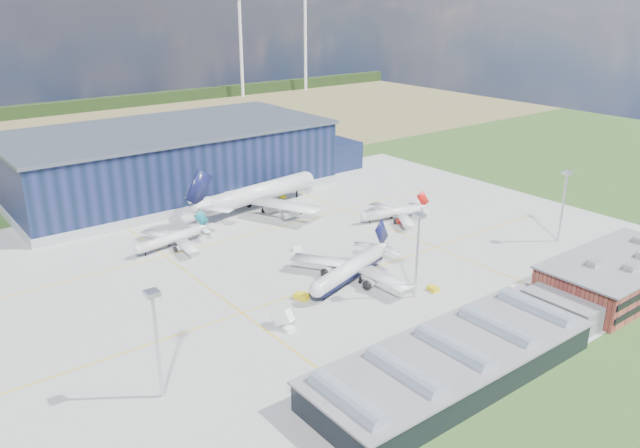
% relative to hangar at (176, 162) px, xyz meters
% --- Properties ---
extents(ground, '(600.00, 600.00, 0.00)m').
position_rel_hangar_xyz_m(ground, '(-2.81, -94.80, -11.62)').
color(ground, '#2E4B1C').
rests_on(ground, ground).
extents(apron, '(220.00, 160.00, 0.08)m').
position_rel_hangar_xyz_m(apron, '(-2.81, -84.80, -11.59)').
color(apron, '#9D9D98').
rests_on(apron, ground).
extents(farmland, '(600.00, 220.00, 0.01)m').
position_rel_hangar_xyz_m(farmland, '(-2.81, 125.20, -11.62)').
color(farmland, olive).
rests_on(farmland, ground).
extents(treeline, '(600.00, 8.00, 8.00)m').
position_rel_hangar_xyz_m(treeline, '(-2.81, 205.20, -7.62)').
color(treeline, black).
rests_on(treeline, ground).
extents(hangar, '(145.00, 62.00, 26.10)m').
position_rel_hangar_xyz_m(hangar, '(0.00, 0.00, 0.00)').
color(hangar, black).
rests_on(hangar, ground).
extents(ops_building, '(46.00, 23.00, 10.90)m').
position_rel_hangar_xyz_m(ops_building, '(52.20, -154.81, -6.82)').
color(ops_building, maroon).
rests_on(ops_building, ground).
extents(glass_concourse, '(78.00, 23.00, 8.60)m').
position_rel_hangar_xyz_m(glass_concourse, '(-9.26, -154.80, -7.93)').
color(glass_concourse, black).
rests_on(glass_concourse, ground).
extents(light_mast_west, '(2.60, 2.60, 23.00)m').
position_rel_hangar_xyz_m(light_mast_west, '(-62.81, -124.80, 3.82)').
color(light_mast_west, silver).
rests_on(light_mast_west, ground).
extents(light_mast_center, '(2.60, 2.60, 23.00)m').
position_rel_hangar_xyz_m(light_mast_center, '(7.19, -124.80, 3.82)').
color(light_mast_center, silver).
rests_on(light_mast_center, ground).
extents(light_mast_east, '(2.60, 2.60, 23.00)m').
position_rel_hangar_xyz_m(light_mast_east, '(72.19, -124.80, 3.82)').
color(light_mast_east, silver).
rests_on(light_mast_east, ground).
extents(airliner_navy, '(49.13, 48.57, 12.82)m').
position_rel_hangar_xyz_m(airliner_navy, '(-0.59, -107.72, -5.20)').
color(airliner_navy, silver).
rests_on(airliner_navy, ground).
extents(airliner_red, '(33.60, 33.17, 9.01)m').
position_rel_hangar_xyz_m(airliner_red, '(43.45, -78.45, -7.11)').
color(airliner_red, silver).
rests_on(airliner_red, ground).
extents(airliner_widebody, '(67.65, 66.55, 19.47)m').
position_rel_hangar_xyz_m(airliner_widebody, '(13.80, -39.80, -1.88)').
color(airliner_widebody, silver).
rests_on(airliner_widebody, ground).
extents(airliner_regional, '(32.60, 32.09, 9.24)m').
position_rel_hangar_xyz_m(airliner_regional, '(-28.69, -54.80, -7.00)').
color(airliner_regional, silver).
rests_on(airliner_regional, ground).
extents(gse_tug_a, '(3.56, 4.37, 1.57)m').
position_rel_hangar_xyz_m(gse_tug_a, '(-16.81, -107.77, -10.83)').
color(gse_tug_a, gold).
rests_on(gse_tug_a, ground).
extents(gse_tug_b, '(2.19, 3.12, 1.30)m').
position_rel_hangar_xyz_m(gse_tug_b, '(13.69, -125.26, -10.97)').
color(gse_tug_b, gold).
rests_on(gse_tug_b, ground).
extents(gse_cart_a, '(3.43, 3.98, 1.45)m').
position_rel_hangar_xyz_m(gse_cart_a, '(63.89, -72.83, -10.89)').
color(gse_cart_a, white).
rests_on(gse_cart_a, ground).
extents(gse_tug_c, '(2.55, 3.45, 1.36)m').
position_rel_hangar_xyz_m(gse_tug_c, '(27.44, -34.13, -10.93)').
color(gse_tug_c, gold).
rests_on(gse_tug_c, ground).
extents(gse_cart_b, '(3.25, 2.94, 1.17)m').
position_rel_hangar_xyz_m(gse_cart_b, '(1.29, -80.56, -11.03)').
color(gse_cart_b, white).
rests_on(gse_cart_b, ground).
extents(gse_van_c, '(5.98, 4.60, 2.59)m').
position_rel_hangar_xyz_m(gse_van_c, '(29.79, -140.80, -10.32)').
color(gse_van_c, white).
rests_on(gse_van_c, ground).
extents(airstair, '(3.42, 5.40, 3.22)m').
position_rel_hangar_xyz_m(airstair, '(-28.62, -116.59, -10.01)').
color(airstair, white).
rests_on(airstair, ground).
extents(car_a, '(3.72, 1.91, 1.21)m').
position_rel_hangar_xyz_m(car_a, '(57.31, -142.80, -11.01)').
color(car_a, '#99999E').
rests_on(car_a, ground).
extents(car_b, '(3.90, 2.69, 1.22)m').
position_rel_hangar_xyz_m(car_b, '(53.65, -142.80, -11.01)').
color(car_b, '#99999E').
rests_on(car_b, ground).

